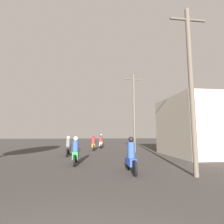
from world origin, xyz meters
name	(u,v)px	position (x,y,z in m)	size (l,w,h in m)	color
motorcycle_blue	(131,158)	(2.19, 6.21, 0.62)	(0.60, 1.90, 1.55)	black
motorcycle_green	(76,153)	(-0.37, 8.61, 0.61)	(0.60, 1.90, 1.52)	black
motorcycle_black	(68,148)	(-1.24, 12.54, 0.60)	(0.60, 1.99, 1.49)	black
motorcycle_orange	(93,144)	(0.76, 16.53, 0.61)	(0.60, 2.03, 1.51)	black
motorcycle_silver	(100,143)	(1.64, 19.17, 0.63)	(0.60, 2.04, 1.56)	black
motorcycle_yellow	(101,141)	(2.00, 23.79, 0.64)	(0.60, 1.91, 1.60)	black
building_right_near	(198,126)	(8.75, 11.22, 2.23)	(4.68, 5.58, 4.46)	gray
utility_pole_near	(191,84)	(4.55, 5.18, 3.72)	(1.60, 0.20, 7.12)	#4C4238
utility_pole_far	(134,111)	(4.44, 14.19, 3.80)	(1.60, 0.20, 7.27)	#4C4238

